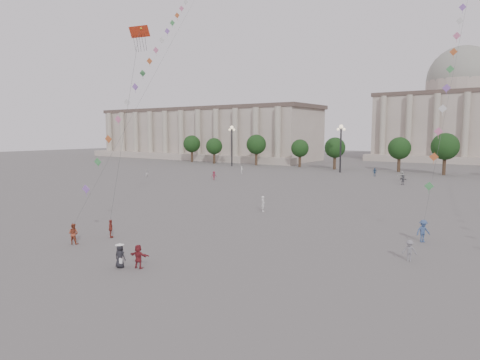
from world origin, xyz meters
The scene contains 21 objects.
ground centered at (0.00, 0.00, 0.00)m, with size 360.00×360.00×0.00m, color #53504E.
hall_west centered at (-75.00, 93.89, 8.43)m, with size 84.00×26.22×17.20m.
hall_central centered at (0.00, 129.22, 14.23)m, with size 48.30×34.30×35.50m.
tree_row centered at (0.00, 78.00, 5.39)m, with size 137.12×5.12×8.00m.
lamp_post_far_west centered at (-45.00, 70.00, 7.35)m, with size 2.00×0.90×10.65m.
lamp_post_mid_west centered at (-15.00, 70.00, 7.35)m, with size 2.00×0.90×10.65m.
person_crowd_0 centered at (-6.14, 66.52, 0.87)m, with size 1.02×0.42×1.73m, color #37587C.
person_crowd_1 centered at (-42.11, 37.67, 0.76)m, with size 0.74×0.58×1.53m, color silver.
person_crowd_2 centered at (-28.66, 42.03, 0.82)m, with size 1.06×0.61×1.64m, color maroon.
person_crowd_4 centered at (0.86, 60.33, 0.95)m, with size 1.77×0.56×1.91m, color beige.
person_crowd_6 centered at (14.41, 10.14, 0.76)m, with size 0.98×0.56×1.52m, color slate.
person_crowd_10 centered at (-31.85, 55.76, 0.79)m, with size 0.58×0.38×1.58m, color white.
person_crowd_12 centered at (2.42, 55.10, 0.86)m, with size 1.59×0.51×1.72m, color slate.
person_crowd_13 centered at (-3.98, 20.12, 0.90)m, with size 0.66×0.43×1.80m, color silver.
tourist_0 centered at (-8.25, 2.37, 0.78)m, with size 0.91×0.38×1.56m, color maroon.
tourist_2 centered at (0.06, -1.89, 0.80)m, with size 1.49×0.47×1.60m, color maroon.
kite_flyer_0 centered at (-8.98, -0.73, 0.85)m, with size 0.83×0.64×1.70m, color brown.
kite_flyer_1 centered at (14.00, 16.24, 0.93)m, with size 1.20×0.69×1.86m, color #37507D.
hat_person centered at (-1.03, -2.53, 0.85)m, with size 0.87×0.64×1.69m.
dragon_kite centered at (-11.74, 9.28, 18.06)m, with size 2.91×3.98×18.99m.
kite_train_west centered at (-21.80, 25.35, 24.66)m, with size 24.50×48.55×69.88m.
Camera 1 is at (21.53, -20.59, 9.05)m, focal length 32.00 mm.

